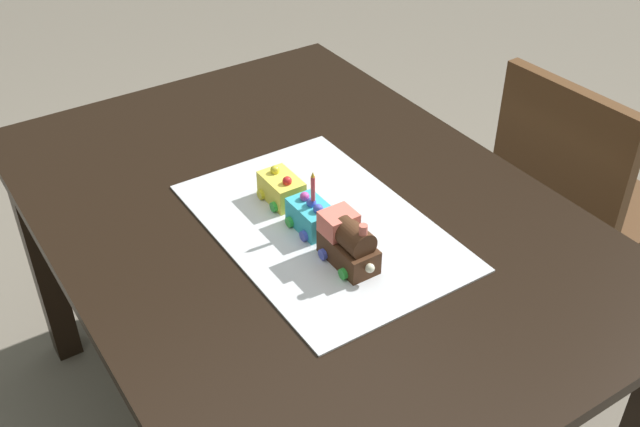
# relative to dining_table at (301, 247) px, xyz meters

# --- Properties ---
(dining_table) EXTENTS (1.40, 1.00, 0.74)m
(dining_table) POSITION_rel_dining_table_xyz_m (0.00, 0.00, 0.00)
(dining_table) COLOR black
(dining_table) RESTS_ON ground
(chair) EXTENTS (0.42, 0.42, 0.86)m
(chair) POSITION_rel_dining_table_xyz_m (-0.08, -0.83, -0.16)
(chair) COLOR brown
(chair) RESTS_ON ground
(cake_board) EXTENTS (0.60, 0.40, 0.00)m
(cake_board) POSITION_rel_dining_table_xyz_m (-0.08, 0.00, 0.11)
(cake_board) COLOR silver
(cake_board) RESTS_ON dining_table
(cake_locomotive) EXTENTS (0.14, 0.08, 0.12)m
(cake_locomotive) POSITION_rel_dining_table_xyz_m (-0.20, 0.02, 0.16)
(cake_locomotive) COLOR #472816
(cake_locomotive) RESTS_ON cake_board
(cake_car_flatbed_turquoise) EXTENTS (0.10, 0.08, 0.07)m
(cake_car_flatbed_turquoise) POSITION_rel_dining_table_xyz_m (-0.08, 0.02, 0.14)
(cake_car_flatbed_turquoise) COLOR #38B7C6
(cake_car_flatbed_turquoise) RESTS_ON cake_board
(cake_car_caboose_lemon) EXTENTS (0.10, 0.08, 0.07)m
(cake_car_caboose_lemon) POSITION_rel_dining_table_xyz_m (0.04, 0.02, 0.14)
(cake_car_caboose_lemon) COLOR #F4E04C
(cake_car_caboose_lemon) RESTS_ON cake_board
(birthday_candle) EXTENTS (0.01, 0.01, 0.07)m
(birthday_candle) POSITION_rel_dining_table_xyz_m (-0.08, 0.02, 0.22)
(birthday_candle) COLOR #F24C59
(birthday_candle) RESTS_ON cake_car_flatbed_turquoise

